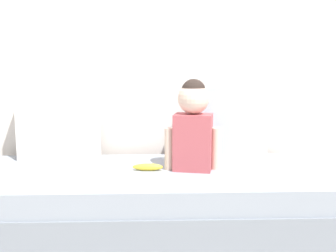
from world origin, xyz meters
TOP-DOWN VIEW (x-y plane):
  - ground_plane at (0.00, 0.00)m, footprint 12.00×12.00m
  - back_wall at (0.00, 0.55)m, footprint 5.12×0.10m
  - couch at (0.00, 0.00)m, footprint 1.92×0.85m
  - throw_pillow_left at (-0.53, 0.32)m, footprint 0.49×0.16m
  - throw_pillow_right at (0.53, 0.32)m, footprint 0.48×0.16m
  - toddler at (0.28, 0.02)m, footprint 0.32×0.20m
  - banana at (0.03, -0.00)m, footprint 0.17×0.06m

SIDE VIEW (x-z plane):
  - ground_plane at x=0.00m, z-range 0.00..0.00m
  - couch at x=0.00m, z-range 0.00..0.38m
  - banana at x=0.03m, z-range 0.38..0.42m
  - throw_pillow_right at x=0.53m, z-range 0.38..0.83m
  - toddler at x=0.28m, z-range 0.38..0.89m
  - throw_pillow_left at x=-0.53m, z-range 0.38..0.90m
  - back_wall at x=0.00m, z-range 0.00..2.55m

